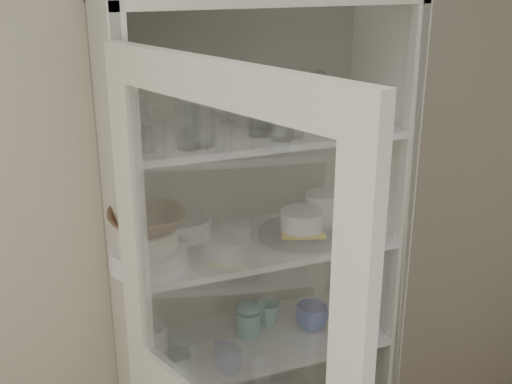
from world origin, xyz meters
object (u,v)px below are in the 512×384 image
object	(u,v)px
goblet_0	(125,106)
plate_stack_front	(149,256)
mug_white	(347,327)
terracotta_bowl	(147,221)
plate_stack_back	(182,225)
mug_teal	(268,313)
measuring_cups	(170,360)
glass_platter	(302,233)
goblet_3	(319,91)
teal_jar	(249,321)
cream_bowl	(148,238)
white_canister	(153,342)
white_ramekin	(302,220)
goblet_1	(227,101)
goblet_2	(270,99)
mug_blue	(312,317)
pantry_cabinet	(250,308)
yellow_trivet	(302,230)
grey_bowl_stack	(322,208)

from	to	relation	value
goblet_0	plate_stack_front	bearing A→B (deg)	-88.60
mug_white	terracotta_bowl	bearing A→B (deg)	162.78
plate_stack_front	plate_stack_back	world-z (taller)	same
terracotta_bowl	mug_teal	distance (m)	0.71
measuring_cups	glass_platter	bearing A→B (deg)	3.25
goblet_3	teal_jar	xyz separation A→B (m)	(-0.32, -0.10, -0.83)
cream_bowl	white_canister	size ratio (longest dim) A/B	1.55
plate_stack_back	terracotta_bowl	xyz separation A→B (m)	(-0.17, -0.21, 0.12)
plate_stack_back	mug_white	world-z (taller)	plate_stack_back
white_ramekin	cream_bowl	bearing A→B (deg)	-176.38
goblet_1	goblet_2	world-z (taller)	goblet_1
mug_blue	white_canister	world-z (taller)	white_canister
cream_bowl	teal_jar	world-z (taller)	cream_bowl
pantry_cabinet	plate_stack_front	size ratio (longest dim) A/B	8.24
goblet_0	mug_white	size ratio (longest dim) A/B	1.93
goblet_1	plate_stack_front	size ratio (longest dim) A/B	0.62
goblet_3	measuring_cups	bearing A→B (deg)	-163.57
goblet_0	goblet_3	xyz separation A→B (m)	(0.71, -0.01, 0.00)
terracotta_bowl	mug_blue	xyz separation A→B (m)	(0.62, 0.04, -0.51)
goblet_1	cream_bowl	world-z (taller)	goblet_1
pantry_cabinet	yellow_trivet	bearing A→B (deg)	-33.01
cream_bowl	terracotta_bowl	size ratio (longest dim) A/B	0.79
goblet_1	white_canister	xyz separation A→B (m)	(-0.34, -0.12, -0.82)
goblet_3	measuring_cups	distance (m)	1.10
yellow_trivet	pantry_cabinet	bearing A→B (deg)	146.99
yellow_trivet	white_ramekin	size ratio (longest dim) A/B	0.98
goblet_0	grey_bowl_stack	xyz separation A→B (m)	(0.69, -0.09, -0.43)
grey_bowl_stack	mug_white	bearing A→B (deg)	-80.47
plate_stack_back	mug_white	xyz separation A→B (m)	(0.55, -0.27, -0.39)
goblet_0	grey_bowl_stack	bearing A→B (deg)	-7.42
plate_stack_back	cream_bowl	bearing A→B (deg)	-129.20
goblet_1	mug_white	distance (m)	0.95
grey_bowl_stack	pantry_cabinet	bearing A→B (deg)	174.36
cream_bowl	terracotta_bowl	xyz separation A→B (m)	(0.00, 0.00, 0.06)
cream_bowl	grey_bowl_stack	bearing A→B (deg)	9.37
glass_platter	measuring_cups	size ratio (longest dim) A/B	3.01
goblet_0	goblet_1	xyz separation A→B (m)	(0.35, -0.01, -0.01)
plate_stack_front	mug_teal	xyz separation A→B (m)	(0.48, 0.13, -0.39)
pantry_cabinet	mug_blue	bearing A→B (deg)	-25.92
goblet_3	plate_stack_back	size ratio (longest dim) A/B	0.81
goblet_3	terracotta_bowl	size ratio (longest dim) A/B	0.73
grey_bowl_stack	goblet_1	bearing A→B (deg)	166.14
plate_stack_front	measuring_cups	bearing A→B (deg)	7.17
mug_teal	teal_jar	distance (m)	0.10
terracotta_bowl	mug_white	size ratio (longest dim) A/B	2.69
glass_platter	white_ramekin	world-z (taller)	white_ramekin
pantry_cabinet	mug_white	world-z (taller)	pantry_cabinet
plate_stack_back	white_ramekin	xyz separation A→B (m)	(0.40, -0.17, 0.03)
goblet_3	mug_blue	bearing A→B (deg)	-116.95
plate_stack_front	teal_jar	bearing A→B (deg)	13.78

